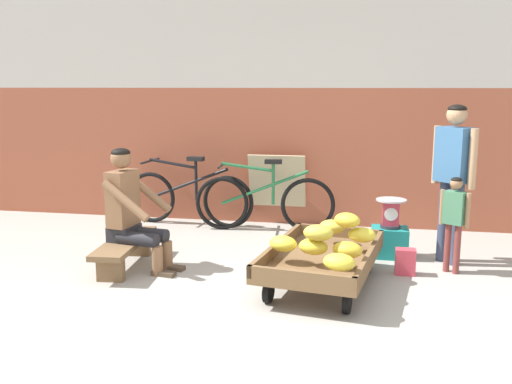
{
  "coord_description": "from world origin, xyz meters",
  "views": [
    {
      "loc": [
        0.66,
        -3.62,
        1.7
      ],
      "look_at": [
        -0.27,
        1.33,
        0.75
      ],
      "focal_mm": 39.57,
      "sensor_mm": 36.0,
      "label": 1
    }
  ],
  "objects_px": {
    "bicycle_far_left": "(264,201)",
    "shopping_bag": "(405,262)",
    "banana_cart": "(322,260)",
    "sign_board": "(277,189)",
    "customer_child": "(454,214)",
    "low_bench": "(125,247)",
    "vendor_seated": "(131,210)",
    "plastic_crate": "(389,242)",
    "weighing_scale": "(391,213)",
    "customer_adult": "(454,166)",
    "bicycle_near_left": "(189,197)"
  },
  "relations": [
    {
      "from": "banana_cart",
      "to": "shopping_bag",
      "type": "xyz_separation_m",
      "value": [
        0.73,
        0.46,
        -0.12
      ]
    },
    {
      "from": "customer_adult",
      "to": "plastic_crate",
      "type": "bearing_deg",
      "value": 171.07
    },
    {
      "from": "bicycle_near_left",
      "to": "shopping_bag",
      "type": "relative_size",
      "value": 6.91
    },
    {
      "from": "customer_adult",
      "to": "vendor_seated",
      "type": "bearing_deg",
      "value": -165.9
    },
    {
      "from": "bicycle_far_left",
      "to": "weighing_scale",
      "type": "bearing_deg",
      "value": -29.52
    },
    {
      "from": "bicycle_far_left",
      "to": "plastic_crate",
      "type": "bearing_deg",
      "value": -29.48
    },
    {
      "from": "banana_cart",
      "to": "bicycle_far_left",
      "type": "relative_size",
      "value": 0.94
    },
    {
      "from": "sign_board",
      "to": "shopping_bag",
      "type": "xyz_separation_m",
      "value": [
        1.44,
        -1.69,
        -0.32
      ]
    },
    {
      "from": "plastic_crate",
      "to": "sign_board",
      "type": "bearing_deg",
      "value": 138.8
    },
    {
      "from": "weighing_scale",
      "to": "shopping_bag",
      "type": "xyz_separation_m",
      "value": [
        0.12,
        -0.53,
        -0.33
      ]
    },
    {
      "from": "low_bench",
      "to": "shopping_bag",
      "type": "relative_size",
      "value": 4.67
    },
    {
      "from": "bicycle_near_left",
      "to": "customer_adult",
      "type": "height_order",
      "value": "customer_adult"
    },
    {
      "from": "vendor_seated",
      "to": "weighing_scale",
      "type": "xyz_separation_m",
      "value": [
        2.39,
        0.83,
        -0.11
      ]
    },
    {
      "from": "plastic_crate",
      "to": "bicycle_far_left",
      "type": "bearing_deg",
      "value": 150.52
    },
    {
      "from": "customer_child",
      "to": "shopping_bag",
      "type": "distance_m",
      "value": 0.62
    },
    {
      "from": "bicycle_near_left",
      "to": "customer_adult",
      "type": "bearing_deg",
      "value": -18.54
    },
    {
      "from": "customer_adult",
      "to": "customer_child",
      "type": "distance_m",
      "value": 0.51
    },
    {
      "from": "vendor_seated",
      "to": "bicycle_near_left",
      "type": "xyz_separation_m",
      "value": [
        0.01,
        1.73,
        -0.21
      ]
    },
    {
      "from": "low_bench",
      "to": "bicycle_far_left",
      "type": "height_order",
      "value": "bicycle_far_left"
    },
    {
      "from": "plastic_crate",
      "to": "bicycle_far_left",
      "type": "xyz_separation_m",
      "value": [
        -1.42,
        0.8,
        0.2
      ]
    },
    {
      "from": "low_bench",
      "to": "plastic_crate",
      "type": "bearing_deg",
      "value": 18.16
    },
    {
      "from": "low_bench",
      "to": "shopping_bag",
      "type": "xyz_separation_m",
      "value": [
        2.6,
        0.28,
        -0.08
      ]
    },
    {
      "from": "bicycle_far_left",
      "to": "low_bench",
      "type": "bearing_deg",
      "value": -123.26
    },
    {
      "from": "banana_cart",
      "to": "weighing_scale",
      "type": "xyz_separation_m",
      "value": [
        0.61,
        0.99,
        0.21
      ]
    },
    {
      "from": "low_bench",
      "to": "bicycle_near_left",
      "type": "distance_m",
      "value": 1.72
    },
    {
      "from": "plastic_crate",
      "to": "bicycle_far_left",
      "type": "height_order",
      "value": "bicycle_far_left"
    },
    {
      "from": "low_bench",
      "to": "bicycle_far_left",
      "type": "xyz_separation_m",
      "value": [
        1.06,
        1.62,
        0.15
      ]
    },
    {
      "from": "bicycle_near_left",
      "to": "vendor_seated",
      "type": "bearing_deg",
      "value": -90.29
    },
    {
      "from": "banana_cart",
      "to": "vendor_seated",
      "type": "xyz_separation_m",
      "value": [
        -1.79,
        0.16,
        0.33
      ]
    },
    {
      "from": "banana_cart",
      "to": "customer_adult",
      "type": "bearing_deg",
      "value": 37.76
    },
    {
      "from": "customer_adult",
      "to": "shopping_bag",
      "type": "bearing_deg",
      "value": -134.49
    },
    {
      "from": "bicycle_far_left",
      "to": "shopping_bag",
      "type": "bearing_deg",
      "value": -40.92
    },
    {
      "from": "low_bench",
      "to": "customer_adult",
      "type": "distance_m",
      "value": 3.21
    },
    {
      "from": "vendor_seated",
      "to": "sign_board",
      "type": "height_order",
      "value": "vendor_seated"
    },
    {
      "from": "bicycle_near_left",
      "to": "customer_adult",
      "type": "distance_m",
      "value": 3.16
    },
    {
      "from": "customer_child",
      "to": "low_bench",
      "type": "bearing_deg",
      "value": -172.14
    },
    {
      "from": "bicycle_near_left",
      "to": "shopping_bag",
      "type": "xyz_separation_m",
      "value": [
        2.5,
        -1.43,
        -0.23
      ]
    },
    {
      "from": "bicycle_far_left",
      "to": "shopping_bag",
      "type": "xyz_separation_m",
      "value": [
        1.54,
        -1.33,
        -0.23
      ]
    },
    {
      "from": "banana_cart",
      "to": "sign_board",
      "type": "relative_size",
      "value": 1.77
    },
    {
      "from": "banana_cart",
      "to": "vendor_seated",
      "type": "height_order",
      "value": "vendor_seated"
    },
    {
      "from": "bicycle_far_left",
      "to": "customer_adult",
      "type": "relative_size",
      "value": 1.08
    },
    {
      "from": "bicycle_far_left",
      "to": "banana_cart",
      "type": "bearing_deg",
      "value": -65.59
    },
    {
      "from": "customer_child",
      "to": "customer_adult",
      "type": "bearing_deg",
      "value": 87.53
    },
    {
      "from": "banana_cart",
      "to": "weighing_scale",
      "type": "relative_size",
      "value": 5.19
    },
    {
      "from": "bicycle_far_left",
      "to": "customer_child",
      "type": "relative_size",
      "value": 1.86
    },
    {
      "from": "plastic_crate",
      "to": "bicycle_near_left",
      "type": "bearing_deg",
      "value": 159.35
    },
    {
      "from": "bicycle_near_left",
      "to": "customer_adult",
      "type": "xyz_separation_m",
      "value": [
        2.94,
        -0.99,
        0.6
      ]
    },
    {
      "from": "plastic_crate",
      "to": "customer_adult",
      "type": "distance_m",
      "value": 0.98
    },
    {
      "from": "banana_cart",
      "to": "plastic_crate",
      "type": "distance_m",
      "value": 1.16
    },
    {
      "from": "vendor_seated",
      "to": "customer_child",
      "type": "xyz_separation_m",
      "value": [
        2.93,
        0.43,
        -0.02
      ]
    }
  ]
}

